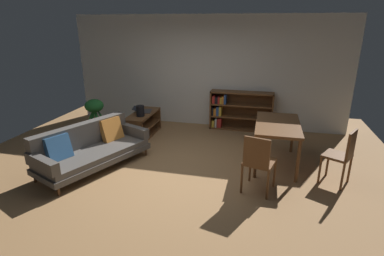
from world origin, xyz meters
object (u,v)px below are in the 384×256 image
object	(u,v)px
dining_table	(278,128)
fabric_couch	(90,148)
desk_speaker	(140,111)
dining_chair_far	(342,154)
dining_chair_near	(258,160)
media_console	(143,125)
open_laptop	(143,110)
bookshelf	(237,110)
potted_floor_plant	(95,113)

from	to	relation	value
dining_table	fabric_couch	bearing A→B (deg)	-164.43
desk_speaker	dining_chair_far	distance (m)	4.09
dining_table	dining_chair_near	distance (m)	1.17
desk_speaker	dining_table	xyz separation A→B (m)	(2.92, -0.62, 0.06)
desk_speaker	dining_chair_far	size ratio (longest dim) A/B	0.25
media_console	open_laptop	distance (m)	0.33
open_laptop	dining_table	world-z (taller)	dining_table
media_console	bookshelf	distance (m)	2.30
open_laptop	potted_floor_plant	world-z (taller)	potted_floor_plant
media_console	fabric_couch	bearing A→B (deg)	-99.70
open_laptop	media_console	bearing A→B (deg)	-73.67
fabric_couch	desk_speaker	world-z (taller)	same
dining_chair_near	open_laptop	bearing A→B (deg)	142.40
media_console	desk_speaker	size ratio (longest dim) A/B	4.96
dining_table	dining_chair_far	bearing A→B (deg)	-28.60
open_laptop	dining_chair_far	world-z (taller)	dining_chair_far
fabric_couch	media_console	world-z (taller)	fabric_couch
fabric_couch	dining_chair_near	xyz separation A→B (m)	(2.97, -0.21, 0.17)
desk_speaker	dining_table	world-z (taller)	dining_table
potted_floor_plant	dining_table	distance (m)	4.06
open_laptop	dining_table	xyz separation A→B (m)	(3.01, -0.97, 0.15)
desk_speaker	potted_floor_plant	distance (m)	1.10
media_console	dining_chair_near	bearing A→B (deg)	-36.10
open_laptop	dining_chair_near	size ratio (longest dim) A/B	0.51
open_laptop	dining_chair_near	world-z (taller)	dining_chair_near
potted_floor_plant	dining_chair_far	size ratio (longest dim) A/B	0.92
potted_floor_plant	dining_chair_near	xyz separation A→B (m)	(3.72, -1.68, -0.01)
open_laptop	dining_chair_far	size ratio (longest dim) A/B	0.51
media_console	dining_chair_far	distance (m)	4.20
dining_chair_near	dining_table	bearing A→B (deg)	75.47
dining_table	dining_chair_near	world-z (taller)	dining_chair_near
fabric_couch	potted_floor_plant	xyz separation A→B (m)	(-0.75, 1.47, 0.18)
potted_floor_plant	bookshelf	size ratio (longest dim) A/B	0.58
media_console	open_laptop	world-z (taller)	open_laptop
desk_speaker	bookshelf	size ratio (longest dim) A/B	0.16
dining_table	dining_chair_near	size ratio (longest dim) A/B	1.46
media_console	dining_chair_far	bearing A→B (deg)	-19.16
open_laptop	desk_speaker	xyz separation A→B (m)	(0.09, -0.36, 0.09)
media_console	dining_table	distance (m)	3.11
dining_table	bookshelf	bearing A→B (deg)	116.26
fabric_couch	desk_speaker	distance (m)	1.59
desk_speaker	dining_chair_far	xyz separation A→B (m)	(3.92, -1.16, -0.12)
potted_floor_plant	dining_table	world-z (taller)	potted_floor_plant
potted_floor_plant	dining_chair_near	bearing A→B (deg)	-24.22
desk_speaker	bookshelf	world-z (taller)	bookshelf
potted_floor_plant	dining_chair_near	distance (m)	4.08
desk_speaker	potted_floor_plant	bearing A→B (deg)	-176.84
dining_chair_near	bookshelf	size ratio (longest dim) A/B	0.63
dining_chair_far	bookshelf	bearing A→B (deg)	128.62
media_console	dining_chair_far	size ratio (longest dim) A/B	1.26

